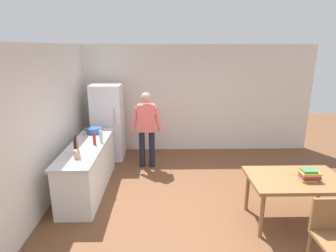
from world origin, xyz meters
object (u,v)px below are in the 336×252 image
at_px(person, 147,125).
at_px(cooking_pot, 93,131).
at_px(refrigerator, 108,122).
at_px(bottle_sauce_red, 94,140).
at_px(book_stack, 309,175).
at_px(bottle_water_clear, 101,136).
at_px(dining_table, 295,183).
at_px(chair, 331,231).
at_px(bottle_wine_dark, 76,146).
at_px(utensil_jar, 77,154).

relative_size(person, cooking_pot, 4.25).
bearing_deg(refrigerator, person, -30.23).
bearing_deg(bottle_sauce_red, book_stack, -19.34).
bearing_deg(bottle_water_clear, cooking_pot, 115.93).
xyz_separation_m(dining_table, bottle_water_clear, (-3.15, 1.23, 0.35)).
bearing_deg(bottle_water_clear, refrigerator, 95.74).
bearing_deg(bottle_water_clear, person, 48.66).
bearing_deg(bottle_sauce_red, cooking_pot, 104.76).
xyz_separation_m(chair, bottle_wine_dark, (-3.44, 1.60, 0.51)).
bearing_deg(book_stack, cooking_pot, 152.21).
bearing_deg(book_stack, person, 138.27).
bearing_deg(utensil_jar, bottle_wine_dark, 110.04).
distance_m(chair, bottle_water_clear, 3.88).
distance_m(person, utensil_jar, 1.97).
bearing_deg(utensil_jar, person, 58.52).
height_order(refrigerator, chair, refrigerator).
bearing_deg(person, book_stack, -41.73).
bearing_deg(book_stack, bottle_sauce_red, 160.66).
xyz_separation_m(chair, utensil_jar, (-3.38, 1.44, 0.44)).
xyz_separation_m(refrigerator, person, (0.95, -0.55, 0.08)).
height_order(chair, bottle_wine_dark, bottle_wine_dark).
bearing_deg(cooking_pot, bottle_wine_dark, -90.30).
bearing_deg(book_stack, dining_table, 151.27).
relative_size(bottle_wine_dark, bottle_water_clear, 1.13).
distance_m(dining_table, bottle_water_clear, 3.40).
relative_size(person, bottle_water_clear, 5.67).
height_order(bottle_sauce_red, book_stack, bottle_sauce_red).
height_order(bottle_sauce_red, bottle_wine_dark, bottle_wine_dark).
height_order(bottle_wine_dark, book_stack, bottle_wine_dark).
distance_m(cooking_pot, book_stack, 4.05).
bearing_deg(bottle_wine_dark, cooking_pot, 89.70).
xyz_separation_m(bottle_sauce_red, book_stack, (3.39, -1.19, -0.16)).
bearing_deg(bottle_wine_dark, person, 54.43).
height_order(bottle_wine_dark, bottle_water_clear, bottle_wine_dark).
xyz_separation_m(utensil_jar, bottle_water_clear, (0.23, 0.77, 0.05)).
bearing_deg(bottle_wine_dark, book_stack, -11.19).
height_order(utensil_jar, bottle_sauce_red, utensil_jar).
height_order(person, dining_table, person).
relative_size(dining_table, utensil_jar, 4.37).
bearing_deg(person, bottle_sauce_red, -130.89).
xyz_separation_m(person, bottle_wine_dark, (-1.09, -1.52, 0.07)).
height_order(person, utensil_jar, person).
xyz_separation_m(utensil_jar, bottle_wine_dark, (-0.06, 0.16, 0.07)).
bearing_deg(person, bottle_water_clear, -131.34).
xyz_separation_m(bottle_sauce_red, bottle_water_clear, (0.09, 0.12, 0.03)).
bearing_deg(refrigerator, bottle_water_clear, -84.26).
height_order(dining_table, bottle_sauce_red, bottle_sauce_red).
relative_size(refrigerator, utensil_jar, 5.62).
bearing_deg(bottle_water_clear, utensil_jar, -106.37).
bearing_deg(bottle_wine_dark, bottle_water_clear, 64.96).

